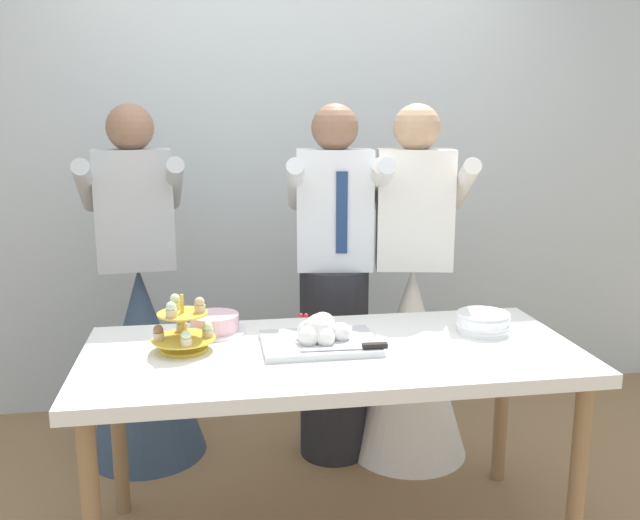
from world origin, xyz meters
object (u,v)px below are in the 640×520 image
(person_guest, at_px, (142,338))
(round_cake, at_px, (215,324))
(plate_stack, at_px, (483,322))
(cupcake_stand, at_px, (183,330))
(person_groom, at_px, (334,304))
(main_cake_tray, at_px, (320,336))
(person_bride, at_px, (411,337))
(dessert_table, at_px, (332,368))

(person_guest, bearing_deg, round_cake, -59.06)
(plate_stack, height_order, round_cake, plate_stack)
(cupcake_stand, bearing_deg, person_groom, 42.79)
(plate_stack, distance_m, person_groom, 0.76)
(main_cake_tray, bearing_deg, person_guest, 132.64)
(person_groom, relative_size, person_bride, 1.00)
(dessert_table, relative_size, round_cake, 7.50)
(cupcake_stand, distance_m, main_cake_tray, 0.50)
(cupcake_stand, height_order, person_guest, person_guest)
(main_cake_tray, height_order, round_cake, main_cake_tray)
(dessert_table, bearing_deg, plate_stack, 9.12)
(dessert_table, height_order, person_bride, person_bride)
(dessert_table, xyz_separation_m, round_cake, (-0.42, 0.26, 0.11))
(person_bride, bearing_deg, dessert_table, -127.79)
(main_cake_tray, distance_m, person_bride, 0.83)
(person_bride, relative_size, person_guest, 1.00)
(main_cake_tray, distance_m, person_guest, 1.09)
(dessert_table, distance_m, cupcake_stand, 0.56)
(cupcake_stand, xyz_separation_m, plate_stack, (1.15, 0.03, -0.04))
(cupcake_stand, relative_size, main_cake_tray, 0.53)
(person_bride, distance_m, person_guest, 1.27)
(dessert_table, xyz_separation_m, plate_stack, (0.62, 0.10, 0.11))
(main_cake_tray, bearing_deg, person_bride, 48.28)
(main_cake_tray, height_order, person_guest, person_guest)
(plate_stack, bearing_deg, person_bride, 103.37)
(cupcake_stand, bearing_deg, dessert_table, -7.01)
(plate_stack, relative_size, round_cake, 0.88)
(round_cake, relative_size, person_groom, 0.14)
(main_cake_tray, height_order, person_groom, person_groom)
(main_cake_tray, relative_size, person_groom, 0.26)
(dessert_table, relative_size, plate_stack, 8.56)
(cupcake_stand, xyz_separation_m, person_guest, (-0.23, 0.76, -0.27))
(plate_stack, height_order, person_bride, person_bride)
(plate_stack, distance_m, person_guest, 1.58)
(main_cake_tray, relative_size, person_guest, 0.26)
(person_guest, bearing_deg, dessert_table, -47.28)
(cupcake_stand, distance_m, person_bride, 1.20)
(dessert_table, height_order, cupcake_stand, cupcake_stand)
(person_groom, bearing_deg, plate_stack, -50.02)
(person_groom, distance_m, person_guest, 0.92)
(main_cake_tray, bearing_deg, round_cake, 150.50)
(person_guest, bearing_deg, person_groom, -9.18)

